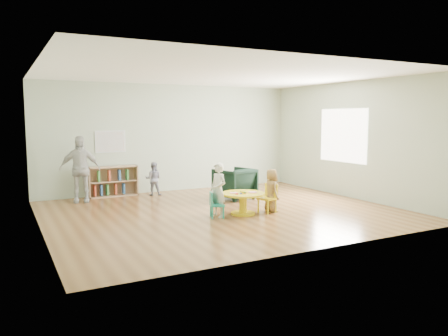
% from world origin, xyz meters
% --- Properties ---
extents(room, '(7.10, 7.00, 2.80)m').
position_xyz_m(room, '(0.01, 0.00, 1.89)').
color(room, brown).
rests_on(room, ground).
extents(activity_table, '(0.88, 0.88, 0.48)m').
position_xyz_m(activity_table, '(0.23, -0.43, 0.30)').
color(activity_table, yellow).
rests_on(activity_table, ground).
extents(kid_chair_left, '(0.34, 0.34, 0.50)m').
position_xyz_m(kid_chair_left, '(-0.41, -0.44, 0.27)').
color(kid_chair_left, '#1A9376').
rests_on(kid_chair_left, ground).
extents(kid_chair_right, '(0.39, 0.39, 0.58)m').
position_xyz_m(kid_chair_right, '(0.79, -0.49, 0.31)').
color(kid_chair_right, yellow).
rests_on(kid_chair_right, ground).
extents(bookshelf, '(1.20, 0.30, 0.75)m').
position_xyz_m(bookshelf, '(-1.61, 2.86, 0.37)').
color(bookshelf, '#9F7A58').
rests_on(bookshelf, ground).
extents(alphabet_poster, '(0.74, 0.01, 0.54)m').
position_xyz_m(alphabet_poster, '(-1.60, 2.98, 1.35)').
color(alphabet_poster, white).
rests_on(alphabet_poster, ground).
extents(armchair, '(0.98, 1.00, 0.75)m').
position_xyz_m(armchair, '(0.89, 1.12, 0.37)').
color(armchair, black).
rests_on(armchair, ground).
extents(child_left, '(0.34, 0.44, 1.06)m').
position_xyz_m(child_left, '(-0.32, -0.41, 0.53)').
color(child_left, silver).
rests_on(child_left, ground).
extents(child_right, '(0.34, 0.47, 0.89)m').
position_xyz_m(child_right, '(0.88, -0.47, 0.44)').
color(child_right, gold).
rests_on(child_right, ground).
extents(toddler, '(0.50, 0.45, 0.84)m').
position_xyz_m(toddler, '(-0.67, 2.50, 0.42)').
color(toddler, '#191D40').
rests_on(toddler, ground).
extents(adult_caretaker, '(0.95, 0.55, 1.53)m').
position_xyz_m(adult_caretaker, '(-2.44, 2.42, 0.77)').
color(adult_caretaker, beige).
rests_on(adult_caretaker, ground).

